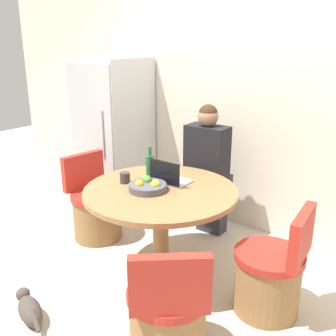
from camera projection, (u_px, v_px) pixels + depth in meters
name	position (u px, v px, depth m)	size (l,w,h in m)	color
ground_plane	(155.00, 279.00, 3.29)	(12.00, 12.00, 0.00)	beige
wall_back	(239.00, 103.00, 3.91)	(7.00, 0.06, 2.60)	beige
refrigerator	(114.00, 134.00, 4.52)	(0.67, 0.72, 1.72)	silver
dining_table	(161.00, 208.00, 3.18)	(1.23, 1.23, 0.77)	olive
chair_left_side	(96.00, 211.00, 3.91)	(0.52, 0.51, 0.84)	olive
chair_right_side	(270.00, 277.00, 2.83)	(0.51, 0.50, 0.84)	olive
chair_near_right_corner	(168.00, 320.00, 2.40)	(0.57, 0.57, 0.84)	olive
person_seated	(209.00, 166.00, 3.81)	(0.40, 0.37, 1.34)	#2D2D38
laptop	(170.00, 178.00, 3.24)	(0.29, 0.22, 0.21)	#B7B7BC
fruit_bowl	(148.00, 186.00, 3.09)	(0.30, 0.30, 0.10)	#4C4C56
coffee_cup	(125.00, 178.00, 3.25)	(0.08, 0.08, 0.09)	#383333
bottle	(150.00, 166.00, 3.34)	(0.07, 0.07, 0.28)	#23602D
cat	(29.00, 309.00, 2.80)	(0.43, 0.25, 0.16)	#473D38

